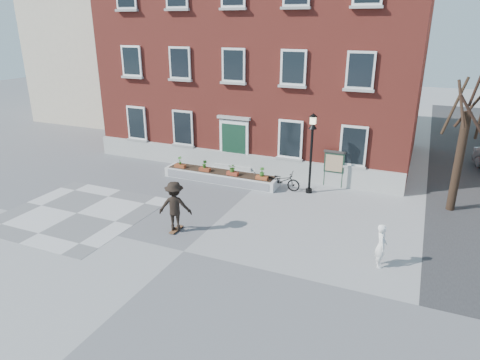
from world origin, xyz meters
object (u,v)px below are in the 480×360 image
at_px(bicycle, 282,180).
at_px(skateboarder, 175,206).
at_px(notice_board, 334,163).
at_px(bystander, 381,246).
at_px(lamp_post, 312,142).

bearing_deg(bicycle, skateboarder, 155.71).
height_order(bicycle, notice_board, notice_board).
relative_size(bystander, skateboarder, 0.75).
bearing_deg(lamp_post, bicycle, -173.11).
bearing_deg(notice_board, lamp_post, -123.86).
height_order(bicycle, lamp_post, lamp_post).
xyz_separation_m(bystander, notice_board, (-3.08, 6.97, 0.48)).
relative_size(lamp_post, notice_board, 2.10).
relative_size(notice_board, skateboarder, 0.89).
bearing_deg(bicycle, bystander, -138.07).
distance_m(bicycle, lamp_post, 2.47).
distance_m(bicycle, notice_board, 2.80).
bearing_deg(lamp_post, notice_board, 56.14).
xyz_separation_m(lamp_post, notice_board, (0.88, 1.32, -1.28)).
bearing_deg(bicycle, lamp_post, -85.28).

